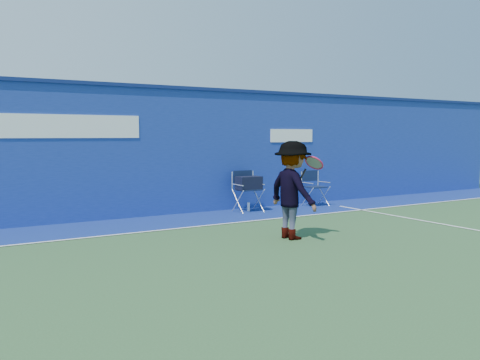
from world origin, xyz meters
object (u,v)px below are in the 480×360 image
water_bottle (248,207)px  tennis_player (293,190)px  directors_chair_left (248,195)px  directors_chair_right (315,195)px

water_bottle → tennis_player: (-1.07, -3.29, 0.79)m
directors_chair_left → water_bottle: size_ratio=4.55×
directors_chair_right → water_bottle: size_ratio=4.24×
directors_chair_left → directors_chair_right: directors_chair_left is taller
water_bottle → directors_chair_right: bearing=-2.0°
directors_chair_left → water_bottle: directors_chair_left is taller
directors_chair_right → water_bottle: (-2.07, 0.07, -0.19)m
water_bottle → tennis_player: bearing=-108.1°
directors_chair_left → tennis_player: size_ratio=0.57×
directors_chair_right → tennis_player: tennis_player is taller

